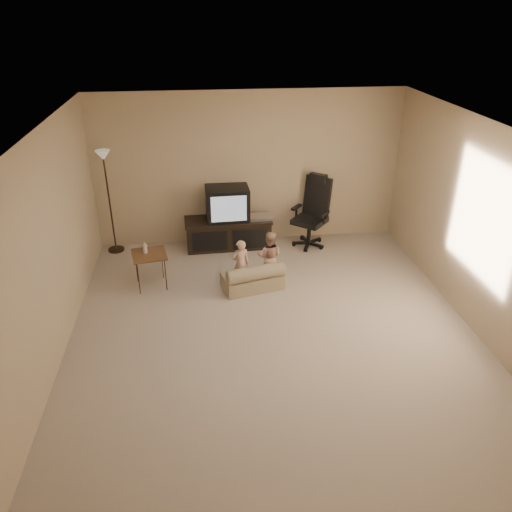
{
  "coord_description": "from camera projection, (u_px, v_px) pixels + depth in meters",
  "views": [
    {
      "loc": [
        -0.82,
        -5.08,
        3.69
      ],
      "look_at": [
        -0.14,
        0.6,
        0.76
      ],
      "focal_mm": 35.0,
      "sensor_mm": 36.0,
      "label": 1
    }
  ],
  "objects": [
    {
      "name": "toddler_left",
      "position": [
        241.0,
        264.0,
        7.08
      ],
      "size": [
        0.31,
        0.25,
        0.73
      ],
      "primitive_type": "imported",
      "rotation": [
        0.0,
        0.0,
        3.39
      ],
      "color": "tan",
      "rests_on": "floor"
    },
    {
      "name": "tv_stand",
      "position": [
        228.0,
        223.0,
        8.22
      ],
      "size": [
        1.46,
        0.57,
        1.03
      ],
      "rotation": [
        0.0,
        0.0,
        0.03
      ],
      "color": "black",
      "rests_on": "floor"
    },
    {
      "name": "office_chair",
      "position": [
        312.0,
        221.0,
        8.3
      ],
      "size": [
        0.78,
        0.78,
        1.2
      ],
      "rotation": [
        0.0,
        0.0,
        -0.72
      ],
      "color": "black",
      "rests_on": "floor"
    },
    {
      "name": "side_table",
      "position": [
        149.0,
        255.0,
        7.03
      ],
      "size": [
        0.54,
        0.54,
        0.7
      ],
      "rotation": [
        0.0,
        0.0,
        0.17
      ],
      "color": "brown",
      "rests_on": "floor"
    },
    {
      "name": "child_sofa",
      "position": [
        253.0,
        278.0,
        7.1
      ],
      "size": [
        0.92,
        0.65,
        0.41
      ],
      "rotation": [
        0.0,
        0.0,
        0.23
      ],
      "color": "tan",
      "rests_on": "floor"
    },
    {
      "name": "room_shell",
      "position": [
        275.0,
        219.0,
        5.56
      ],
      "size": [
        5.5,
        5.5,
        5.5
      ],
      "color": "white",
      "rests_on": "floor"
    },
    {
      "name": "toddler_right",
      "position": [
        269.0,
        256.0,
        7.24
      ],
      "size": [
        0.42,
        0.3,
        0.77
      ],
      "primitive_type": "imported",
      "rotation": [
        0.0,
        0.0,
        2.85
      ],
      "color": "tan",
      "rests_on": "floor"
    },
    {
      "name": "floor_lamp",
      "position": [
        106.0,
        179.0,
        7.72
      ],
      "size": [
        0.26,
        0.26,
        1.68
      ],
      "color": "#2E2014",
      "rests_on": "floor"
    },
    {
      "name": "floor",
      "position": [
        273.0,
        331.0,
        6.26
      ],
      "size": [
        5.5,
        5.5,
        0.0
      ],
      "primitive_type": "plane",
      "color": "#B09E8C",
      "rests_on": "ground"
    }
  ]
}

